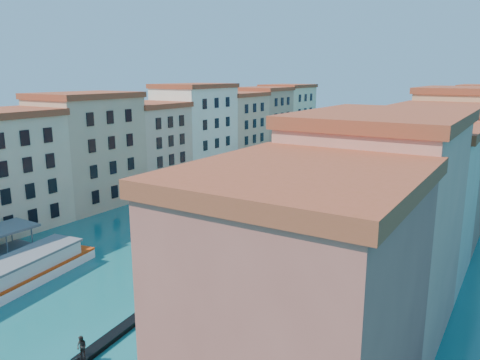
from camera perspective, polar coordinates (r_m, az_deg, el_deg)
The scene contains 13 objects.
left_bank_palazzos at distance 105.49m, azimuth -7.52°, elevation 5.38°, with size 12.80×128.40×21.00m.
right_bank_palazzos at distance 82.84m, azimuth 24.21°, elevation 2.39°, with size 12.80×128.40×21.00m.
quay at distance 86.18m, azimuth 18.40°, elevation -3.08°, with size 4.00×140.00×1.00m, color gray.
restaurant_awnings at distance 47.61m, azimuth 6.29°, elevation -12.24°, with size 3.20×44.55×3.12m.
mooring_poles_right at distance 54.29m, azimuth 5.97°, elevation -10.93°, with size 1.44×54.24×3.20m.
vaporetto_near at distance 58.14m, azimuth -25.99°, elevation -10.45°, with size 8.05×21.69×3.15m.
vaporetto_far at distance 104.00m, azimuth 7.44°, elevation 0.53°, with size 6.37×18.46×2.69m.
gondola_fore at distance 65.75m, azimuth -5.75°, elevation -7.43°, with size 4.42×12.56×2.55m.
gondola_right at distance 45.31m, azimuth -15.24°, elevation -17.60°, with size 2.49×12.59×2.51m.
gondola_far at distance 88.99m, azimuth 10.99°, elevation -2.28°, with size 6.77×9.48×1.54m.
motorboat_mid at distance 86.25m, azimuth 2.10°, elevation -2.35°, with size 3.90×7.63×1.51m.
motorboat_far at distance 114.57m, azimuth 12.17°, elevation 1.17°, with size 4.68×7.88×1.56m.
blue_dock at distance 48.67m, azimuth 1.02°, elevation -15.16°, with size 4.91×6.76×0.53m.
Camera 1 is at (40.54, -16.08, 23.05)m, focal length 35.00 mm.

